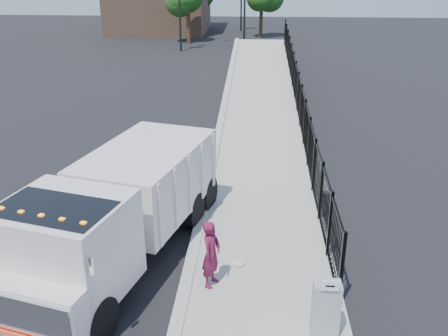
{
  "coord_description": "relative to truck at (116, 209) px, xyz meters",
  "views": [
    {
      "loc": [
        1.57,
        -11.4,
        7.33
      ],
      "look_at": [
        0.69,
        2.0,
        1.69
      ],
      "focal_mm": 40.0,
      "sensor_mm": 36.0,
      "label": 1
    }
  ],
  "objects": [
    {
      "name": "worker",
      "position": [
        2.49,
        -0.98,
        -0.58
      ],
      "size": [
        0.58,
        0.71,
        1.68
      ],
      "primitive_type": "imported",
      "rotation": [
        0.0,
        0.0,
        1.23
      ],
      "color": "maroon",
      "rests_on": "sidewalk"
    },
    {
      "name": "sidewalk",
      "position": [
        3.79,
        -1.5,
        -1.48
      ],
      "size": [
        3.55,
        12.0,
        0.12
      ],
      "primitive_type": "cube",
      "color": "#9E998E",
      "rests_on": "ground"
    },
    {
      "name": "utility_cabinet",
      "position": [
        4.97,
        -2.53,
        -0.8
      ],
      "size": [
        0.55,
        0.4,
        1.25
      ],
      "primitive_type": "cube",
      "color": "gray",
      "rests_on": "sidewalk"
    },
    {
      "name": "curb",
      "position": [
        1.87,
        -1.5,
        -1.46
      ],
      "size": [
        0.3,
        12.0,
        0.16
      ],
      "primitive_type": "cube",
      "color": "#ADAAA3",
      "rests_on": "ground"
    },
    {
      "name": "truck",
      "position": [
        0.0,
        0.0,
        0.0
      ],
      "size": [
        4.5,
        8.39,
        2.74
      ],
      "rotation": [
        0.0,
        0.0,
        -0.26
      ],
      "color": "black",
      "rests_on": "ground"
    },
    {
      "name": "iron_fence",
      "position": [
        5.42,
        12.5,
        -0.64
      ],
      "size": [
        0.1,
        28.0,
        1.8
      ],
      "primitive_type": "cube",
      "color": "black",
      "rests_on": "ground"
    },
    {
      "name": "debris",
      "position": [
        3.1,
        -0.1,
        -1.38
      ],
      "size": [
        0.31,
        0.31,
        0.08
      ],
      "primitive_type": "ellipsoid",
      "color": "silver",
      "rests_on": "sidewalk"
    },
    {
      "name": "arrow_sign",
      "position": [
        4.97,
        -2.75,
        -0.06
      ],
      "size": [
        0.35,
        0.04,
        0.22
      ],
      "primitive_type": "cube",
      "color": "white",
      "rests_on": "utility_cabinet"
    },
    {
      "name": "ramp",
      "position": [
        3.99,
        16.5,
        -1.54
      ],
      "size": [
        3.95,
        24.06,
        3.19
      ],
      "primitive_type": "cube",
      "rotation": [
        0.06,
        0.0,
        0.0
      ],
      "color": "#9E998E",
      "rests_on": "ground"
    },
    {
      "name": "ground",
      "position": [
        1.87,
        0.5,
        -1.54
      ],
      "size": [
        120.0,
        120.0,
        0.0
      ],
      "primitive_type": "plane",
      "color": "black",
      "rests_on": "ground"
    }
  ]
}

